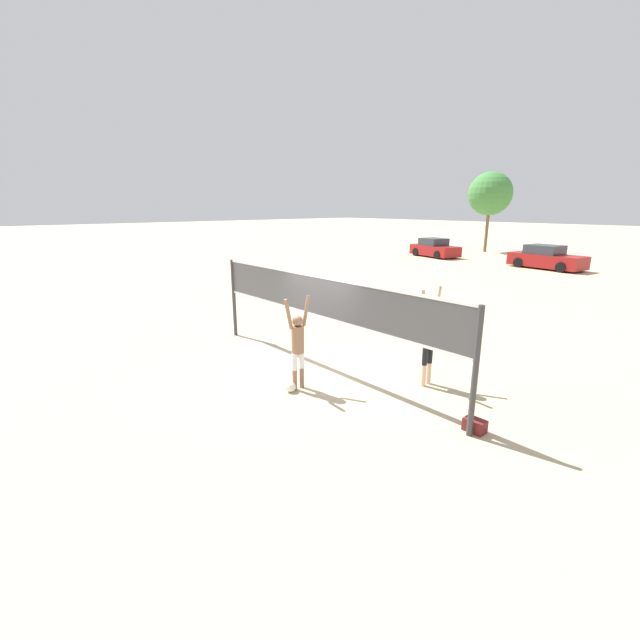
% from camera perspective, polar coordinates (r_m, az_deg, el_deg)
% --- Properties ---
extents(ground_plane, '(200.00, 200.00, 0.00)m').
position_cam_1_polar(ground_plane, '(10.75, 0.00, -6.83)').
color(ground_plane, '#C6B28C').
extents(volleyball_net, '(8.29, 0.11, 2.41)m').
position_cam_1_polar(volleyball_net, '(10.23, 0.00, 2.25)').
color(volleyball_net, '#38383D').
rests_on(volleyball_net, ground_plane).
extents(player_spiker, '(0.28, 0.70, 2.11)m').
position_cam_1_polar(player_spiker, '(9.40, -2.97, -2.91)').
color(player_spiker, '#8C664C').
rests_on(player_spiker, ground_plane).
extents(player_blocker, '(0.28, 0.72, 2.28)m').
position_cam_1_polar(player_blocker, '(9.87, 14.32, -1.88)').
color(player_blocker, beige).
rests_on(player_blocker, ground_plane).
extents(volleyball, '(0.23, 0.23, 0.23)m').
position_cam_1_polar(volleyball, '(9.60, -3.92, -8.91)').
color(volleyball, silver).
rests_on(volleyball, ground_plane).
extents(gear_bag, '(0.39, 0.25, 0.24)m').
position_cam_1_polar(gear_bag, '(8.52, 19.93, -13.07)').
color(gear_bag, maroon).
rests_on(gear_bag, ground_plane).
extents(parked_car_mid, '(4.42, 2.72, 1.47)m').
position_cam_1_polar(parked_car_mid, '(36.05, 15.02, 9.18)').
color(parked_car_mid, maroon).
rests_on(parked_car_mid, ground_plane).
extents(parked_car_far, '(4.77, 2.39, 1.53)m').
position_cam_1_polar(parked_car_far, '(31.78, 27.92, 7.29)').
color(parked_car_far, maroon).
rests_on(parked_car_far, ground_plane).
extents(tree_left_cluster, '(3.69, 3.69, 6.85)m').
position_cam_1_polar(tree_left_cluster, '(41.32, 21.75, 15.35)').
color(tree_left_cluster, brown).
rests_on(tree_left_cluster, ground_plane).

